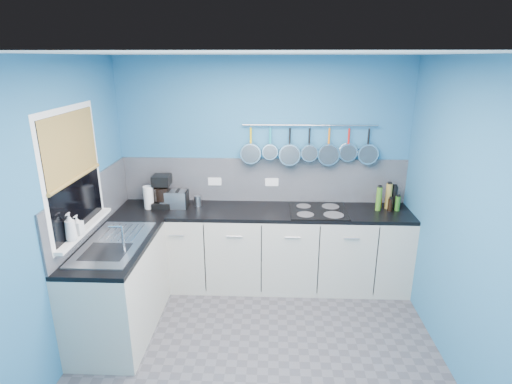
# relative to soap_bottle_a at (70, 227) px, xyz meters

# --- Properties ---
(floor) EXTENTS (3.20, 3.00, 0.02)m
(floor) POSITION_rel_soap_bottle_a_xyz_m (1.53, -0.03, -1.18)
(floor) COLOR #47474C
(floor) RESTS_ON ground
(ceiling) EXTENTS (3.20, 3.00, 0.02)m
(ceiling) POSITION_rel_soap_bottle_a_xyz_m (1.53, -0.03, 1.34)
(ceiling) COLOR white
(ceiling) RESTS_ON ground
(wall_back) EXTENTS (3.20, 0.02, 2.50)m
(wall_back) POSITION_rel_soap_bottle_a_xyz_m (1.53, 1.48, 0.08)
(wall_back) COLOR #296994
(wall_back) RESTS_ON ground
(wall_front) EXTENTS (3.20, 0.02, 2.50)m
(wall_front) POSITION_rel_soap_bottle_a_xyz_m (1.53, -1.54, 0.08)
(wall_front) COLOR #296994
(wall_front) RESTS_ON ground
(wall_left) EXTENTS (0.02, 3.00, 2.50)m
(wall_left) POSITION_rel_soap_bottle_a_xyz_m (-0.08, -0.03, 0.08)
(wall_left) COLOR #296994
(wall_left) RESTS_ON ground
(wall_right) EXTENTS (0.02, 3.00, 2.50)m
(wall_right) POSITION_rel_soap_bottle_a_xyz_m (3.14, -0.03, 0.08)
(wall_right) COLOR #296994
(wall_right) RESTS_ON ground
(backsplash_back) EXTENTS (3.20, 0.02, 0.50)m
(backsplash_back) POSITION_rel_soap_bottle_a_xyz_m (1.53, 1.45, -0.02)
(backsplash_back) COLOR gray
(backsplash_back) RESTS_ON wall_back
(backsplash_left) EXTENTS (0.02, 1.80, 0.50)m
(backsplash_left) POSITION_rel_soap_bottle_a_xyz_m (-0.06, 0.57, -0.02)
(backsplash_left) COLOR gray
(backsplash_left) RESTS_ON wall_left
(cabinet_run_back) EXTENTS (3.20, 0.60, 0.86)m
(cabinet_run_back) POSITION_rel_soap_bottle_a_xyz_m (1.53, 1.17, -0.74)
(cabinet_run_back) COLOR #B9B4A4
(cabinet_run_back) RESTS_ON ground
(worktop_back) EXTENTS (3.20, 0.60, 0.04)m
(worktop_back) POSITION_rel_soap_bottle_a_xyz_m (1.53, 1.17, -0.29)
(worktop_back) COLOR black
(worktop_back) RESTS_ON cabinet_run_back
(cabinet_run_left) EXTENTS (0.60, 1.20, 0.86)m
(cabinet_run_left) POSITION_rel_soap_bottle_a_xyz_m (0.23, 0.27, -0.74)
(cabinet_run_left) COLOR #B9B4A4
(cabinet_run_left) RESTS_ON ground
(worktop_left) EXTENTS (0.60, 1.20, 0.04)m
(worktop_left) POSITION_rel_soap_bottle_a_xyz_m (0.23, 0.27, -0.29)
(worktop_left) COLOR black
(worktop_left) RESTS_ON cabinet_run_left
(window_frame) EXTENTS (0.01, 1.00, 1.10)m
(window_frame) POSITION_rel_soap_bottle_a_xyz_m (-0.05, 0.27, 0.38)
(window_frame) COLOR white
(window_frame) RESTS_ON wall_left
(window_glass) EXTENTS (0.01, 0.90, 1.00)m
(window_glass) POSITION_rel_soap_bottle_a_xyz_m (-0.04, 0.27, 0.38)
(window_glass) COLOR black
(window_glass) RESTS_ON wall_left
(bamboo_blind) EXTENTS (0.01, 0.90, 0.55)m
(bamboo_blind) POSITION_rel_soap_bottle_a_xyz_m (-0.03, 0.27, 0.61)
(bamboo_blind) COLOR olive
(bamboo_blind) RESTS_ON wall_left
(window_sill) EXTENTS (0.10, 0.98, 0.03)m
(window_sill) POSITION_rel_soap_bottle_a_xyz_m (-0.02, 0.27, -0.13)
(window_sill) COLOR white
(window_sill) RESTS_ON wall_left
(sink_unit) EXTENTS (0.50, 0.95, 0.01)m
(sink_unit) POSITION_rel_soap_bottle_a_xyz_m (0.23, 0.27, -0.27)
(sink_unit) COLOR silver
(sink_unit) RESTS_ON worktop_left
(mixer_tap) EXTENTS (0.12, 0.08, 0.26)m
(mixer_tap) POSITION_rel_soap_bottle_a_xyz_m (0.39, 0.09, -0.14)
(mixer_tap) COLOR silver
(mixer_tap) RESTS_ON worktop_left
(socket_left) EXTENTS (0.15, 0.01, 0.09)m
(socket_left) POSITION_rel_soap_bottle_a_xyz_m (0.98, 1.44, -0.04)
(socket_left) COLOR white
(socket_left) RESTS_ON backsplash_back
(socket_right) EXTENTS (0.15, 0.01, 0.09)m
(socket_right) POSITION_rel_soap_bottle_a_xyz_m (1.63, 1.44, -0.04)
(socket_right) COLOR white
(socket_right) RESTS_ON backsplash_back
(pot_rail) EXTENTS (1.45, 0.02, 0.02)m
(pot_rail) POSITION_rel_soap_bottle_a_xyz_m (2.03, 1.42, 0.61)
(pot_rail) COLOR silver
(pot_rail) RESTS_ON wall_back
(soap_bottle_a) EXTENTS (0.09, 0.10, 0.24)m
(soap_bottle_a) POSITION_rel_soap_bottle_a_xyz_m (0.00, 0.00, 0.00)
(soap_bottle_a) COLOR white
(soap_bottle_a) RESTS_ON window_sill
(soap_bottle_b) EXTENTS (0.08, 0.09, 0.17)m
(soap_bottle_b) POSITION_rel_soap_bottle_a_xyz_m (0.00, 0.12, -0.03)
(soap_bottle_b) COLOR white
(soap_bottle_b) RESTS_ON window_sill
(paper_towel) EXTENTS (0.14, 0.14, 0.25)m
(paper_towel) POSITION_rel_soap_bottle_a_xyz_m (0.29, 1.16, -0.15)
(paper_towel) COLOR white
(paper_towel) RESTS_ON worktop_back
(coffee_maker) EXTENTS (0.20, 0.23, 0.36)m
(coffee_maker) POSITION_rel_soap_bottle_a_xyz_m (0.43, 1.21, -0.09)
(coffee_maker) COLOR black
(coffee_maker) RESTS_ON worktop_back
(toaster) EXTENTS (0.29, 0.17, 0.19)m
(toaster) POSITION_rel_soap_bottle_a_xyz_m (0.55, 1.20, -0.18)
(toaster) COLOR silver
(toaster) RESTS_ON worktop_back
(canister) EXTENTS (0.09, 0.09, 0.12)m
(canister) POSITION_rel_soap_bottle_a_xyz_m (0.81, 1.26, -0.21)
(canister) COLOR silver
(canister) RESTS_ON worktop_back
(hob) EXTENTS (0.61, 0.54, 0.01)m
(hob) POSITION_rel_soap_bottle_a_xyz_m (2.13, 1.14, -0.26)
(hob) COLOR black
(hob) RESTS_ON worktop_back
(pan_0) EXTENTS (0.23, 0.09, 0.42)m
(pan_0) POSITION_rel_soap_bottle_a_xyz_m (1.40, 1.41, 0.40)
(pan_0) COLOR silver
(pan_0) RESTS_ON pot_rail
(pan_1) EXTENTS (0.17, 0.12, 0.36)m
(pan_1) POSITION_rel_soap_bottle_a_xyz_m (1.61, 1.41, 0.43)
(pan_1) COLOR silver
(pan_1) RESTS_ON pot_rail
(pan_2) EXTENTS (0.24, 0.11, 0.43)m
(pan_2) POSITION_rel_soap_bottle_a_xyz_m (1.82, 1.41, 0.40)
(pan_2) COLOR silver
(pan_2) RESTS_ON pot_rail
(pan_3) EXTENTS (0.19, 0.12, 0.38)m
(pan_3) POSITION_rel_soap_bottle_a_xyz_m (2.03, 1.41, 0.42)
(pan_3) COLOR silver
(pan_3) RESTS_ON pot_rail
(pan_4) EXTENTS (0.24, 0.07, 0.43)m
(pan_4) POSITION_rel_soap_bottle_a_xyz_m (2.24, 1.41, 0.39)
(pan_4) COLOR silver
(pan_4) RESTS_ON pot_rail
(pan_5) EXTENTS (0.20, 0.06, 0.39)m
(pan_5) POSITION_rel_soap_bottle_a_xyz_m (2.45, 1.41, 0.42)
(pan_5) COLOR silver
(pan_5) RESTS_ON pot_rail
(pan_6) EXTENTS (0.22, 0.08, 0.41)m
(pan_6) POSITION_rel_soap_bottle_a_xyz_m (2.67, 1.41, 0.40)
(pan_6) COLOR silver
(pan_6) RESTS_ON pot_rail
(condiment_0) EXTENTS (0.07, 0.07, 0.24)m
(condiment_0) POSITION_rel_soap_bottle_a_xyz_m (2.97, 1.30, -0.15)
(condiment_0) COLOR black
(condiment_0) RESTS_ON worktop_back
(condiment_1) EXTENTS (0.07, 0.07, 0.28)m
(condiment_1) POSITION_rel_soap_bottle_a_xyz_m (2.90, 1.27, -0.13)
(condiment_1) COLOR olive
(condiment_1) RESTS_ON worktop_back
(condiment_2) EXTENTS (0.06, 0.06, 0.10)m
(condiment_2) POSITION_rel_soap_bottle_a_xyz_m (2.81, 1.29, -0.22)
(condiment_2) COLOR #8C5914
(condiment_2) RESTS_ON worktop_back
(condiment_3) EXTENTS (0.05, 0.05, 0.16)m
(condiment_3) POSITION_rel_soap_bottle_a_xyz_m (2.99, 1.20, -0.19)
(condiment_3) COLOR #265919
(condiment_3) RESTS_ON worktop_back
(condiment_4) EXTENTS (0.05, 0.05, 0.13)m
(condiment_4) POSITION_rel_soap_bottle_a_xyz_m (2.91, 1.19, -0.20)
(condiment_4) COLOR black
(condiment_4) RESTS_ON worktop_back
(condiment_5) EXTENTS (0.06, 0.06, 0.26)m
(condiment_5) POSITION_rel_soap_bottle_a_xyz_m (2.78, 1.20, -0.14)
(condiment_5) COLOR #3F721E
(condiment_5) RESTS_ON worktop_back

